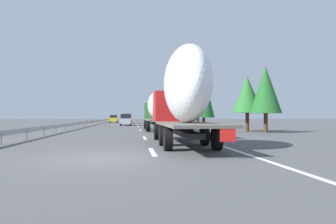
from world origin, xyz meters
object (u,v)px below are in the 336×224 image
at_px(truck_lead, 158,108).
at_px(road_sign, 164,113).
at_px(car_yellow_coupe, 114,119).
at_px(car_white_van, 129,118).
at_px(car_silver_hatch, 126,120).
at_px(truck_trailing, 184,94).
at_px(car_red_compact, 127,119).

bearing_deg(truck_lead, road_sign, -7.22).
xyz_separation_m(truck_lead, car_yellow_coupe, (42.32, 7.09, -1.46)).
distance_m(car_white_van, car_silver_hatch, 39.35).
xyz_separation_m(car_white_van, road_sign, (-33.31, -6.86, 1.05)).
bearing_deg(car_silver_hatch, truck_trailing, -173.98).
bearing_deg(car_white_van, car_yellow_coupe, 167.86).
bearing_deg(car_red_compact, truck_trailing, -175.50).
distance_m(truck_trailing, car_yellow_coupe, 60.03).
bearing_deg(truck_trailing, road_sign, -4.25).
distance_m(truck_lead, car_yellow_coupe, 42.93).
height_order(truck_trailing, car_silver_hatch, truck_trailing).
distance_m(truck_lead, truck_trailing, 17.26).
xyz_separation_m(car_red_compact, road_sign, (-5.92, -6.85, 1.04)).
bearing_deg(car_silver_hatch, road_sign, -48.68).
bearing_deg(road_sign, car_white_van, 11.63).
height_order(car_white_van, road_sign, road_sign).
relative_size(car_silver_hatch, road_sign, 1.59).
distance_m(truck_trailing, car_white_van, 75.17).
bearing_deg(truck_trailing, car_silver_hatch, 6.02).
xyz_separation_m(car_yellow_coupe, car_red_compact, (-11.92, -3.34, 0.07)).
bearing_deg(car_silver_hatch, car_yellow_coupe, 7.91).
bearing_deg(road_sign, car_red_compact, 49.17).
distance_m(car_red_compact, road_sign, 9.11).
distance_m(truck_lead, road_sign, 24.68).
relative_size(truck_trailing, car_yellow_coupe, 2.79).
relative_size(truck_lead, car_white_van, 3.14).
relative_size(truck_lead, road_sign, 4.89).
bearing_deg(car_white_van, road_sign, -168.37).
distance_m(truck_lead, car_silver_hatch, 18.88).
distance_m(car_white_van, road_sign, 34.03).
distance_m(truck_lead, car_red_compact, 30.66).
xyz_separation_m(car_silver_hatch, car_yellow_coupe, (23.87, 3.32, -0.02)).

